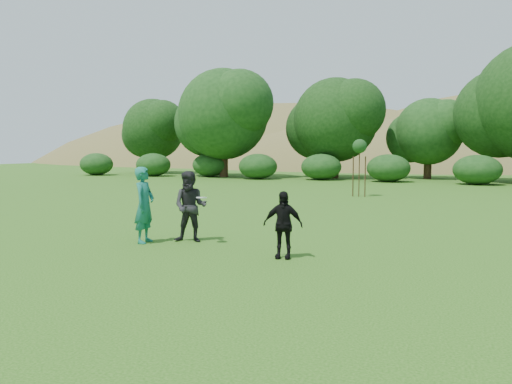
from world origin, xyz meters
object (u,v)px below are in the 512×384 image
player_grey (190,207)px  sapling (360,148)px  player_teal (144,205)px  player_black (283,225)px

player_grey → sapling: (1.62, 13.74, 1.51)m
player_teal → player_grey: 1.16m
sapling → player_grey: bearing=-96.7°
player_teal → sapling: size_ratio=0.68×
player_black → sapling: bearing=85.3°
player_teal → sapling: 14.60m
player_black → sapling: sapling is taller
player_teal → sapling: sapling is taller
sapling → player_black: bearing=-85.3°
player_black → player_grey: bearing=153.0°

